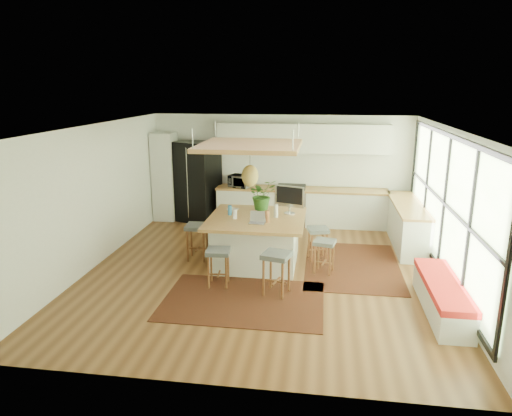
% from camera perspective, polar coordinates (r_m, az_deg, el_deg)
% --- Properties ---
extents(floor, '(7.00, 7.00, 0.00)m').
position_cam_1_polar(floor, '(8.87, 0.82, -7.76)').
color(floor, '#573319').
rests_on(floor, ground).
extents(ceiling, '(7.00, 7.00, 0.00)m').
position_cam_1_polar(ceiling, '(8.22, 0.89, 9.89)').
color(ceiling, white).
rests_on(ceiling, ground).
extents(wall_back, '(6.50, 0.00, 6.50)m').
position_cam_1_polar(wall_back, '(11.85, 3.06, 4.82)').
color(wall_back, silver).
rests_on(wall_back, ground).
extents(wall_front, '(6.50, 0.00, 6.50)m').
position_cam_1_polar(wall_front, '(5.17, -4.23, -8.70)').
color(wall_front, silver).
rests_on(wall_front, ground).
extents(wall_left, '(0.00, 7.00, 7.00)m').
position_cam_1_polar(wall_left, '(9.42, -19.15, 1.38)').
color(wall_left, silver).
rests_on(wall_left, ground).
extents(wall_right, '(0.00, 7.00, 7.00)m').
position_cam_1_polar(wall_right, '(8.66, 22.69, -0.09)').
color(wall_right, silver).
rests_on(wall_right, ground).
extents(window_wall, '(0.10, 6.20, 2.60)m').
position_cam_1_polar(window_wall, '(8.64, 22.53, 0.24)').
color(window_wall, black).
rests_on(window_wall, wall_right).
extents(pantry, '(0.55, 0.60, 2.25)m').
position_cam_1_polar(pantry, '(12.21, -11.06, 3.79)').
color(pantry, silver).
rests_on(pantry, floor).
extents(back_counter_base, '(4.20, 0.60, 0.88)m').
position_cam_1_polar(back_counter_base, '(11.70, 5.53, 0.08)').
color(back_counter_base, silver).
rests_on(back_counter_base, floor).
extents(back_counter_top, '(4.24, 0.64, 0.05)m').
position_cam_1_polar(back_counter_top, '(11.59, 5.59, 2.28)').
color(back_counter_top, olive).
rests_on(back_counter_top, back_counter_base).
extents(backsplash, '(4.20, 0.02, 0.80)m').
position_cam_1_polar(backsplash, '(11.80, 5.72, 4.72)').
color(backsplash, white).
rests_on(backsplash, wall_back).
extents(upper_cabinets, '(4.20, 0.34, 0.70)m').
position_cam_1_polar(upper_cabinets, '(11.52, 5.78, 8.50)').
color(upper_cabinets, silver).
rests_on(upper_cabinets, wall_back).
extents(range, '(0.76, 0.62, 1.00)m').
position_cam_1_polar(range, '(11.70, 4.32, 0.41)').
color(range, '#A5A5AA').
rests_on(range, floor).
extents(right_counter_base, '(0.60, 2.50, 0.88)m').
position_cam_1_polar(right_counter_base, '(10.72, 18.02, -1.99)').
color(right_counter_base, silver).
rests_on(right_counter_base, floor).
extents(right_counter_top, '(0.64, 2.54, 0.05)m').
position_cam_1_polar(right_counter_top, '(10.60, 18.22, 0.39)').
color(right_counter_top, olive).
rests_on(right_counter_top, right_counter_base).
extents(window_bench, '(0.52, 2.00, 0.50)m').
position_cam_1_polar(window_bench, '(7.84, 21.84, -10.06)').
color(window_bench, silver).
rests_on(window_bench, floor).
extents(ceiling_panel, '(1.86, 1.86, 0.80)m').
position_cam_1_polar(ceiling_panel, '(8.74, -0.75, 5.89)').
color(ceiling_panel, olive).
rests_on(ceiling_panel, ceiling).
extents(rug_near, '(2.60, 1.80, 0.01)m').
position_cam_1_polar(rug_near, '(7.74, -1.59, -11.25)').
color(rug_near, black).
rests_on(rug_near, floor).
extents(rug_right, '(1.80, 2.60, 0.01)m').
position_cam_1_polar(rug_right, '(9.31, 11.69, -6.92)').
color(rug_right, black).
rests_on(rug_right, floor).
extents(fridge, '(1.22, 1.09, 2.04)m').
position_cam_1_polar(fridge, '(12.02, -7.21, 2.80)').
color(fridge, black).
rests_on(fridge, floor).
extents(island, '(1.85, 1.85, 0.93)m').
position_cam_1_polar(island, '(9.13, 0.07, -3.96)').
color(island, olive).
rests_on(island, floor).
extents(stool_near_left, '(0.43, 0.43, 0.67)m').
position_cam_1_polar(stool_near_left, '(8.17, -4.62, -7.15)').
color(stool_near_left, '#484D50').
rests_on(stool_near_left, floor).
extents(stool_near_right, '(0.53, 0.53, 0.73)m').
position_cam_1_polar(stool_near_right, '(7.84, 2.52, -8.10)').
color(stool_near_right, '#484D50').
rests_on(stool_near_right, floor).
extents(stool_right_front, '(0.45, 0.45, 0.63)m').
position_cam_1_polar(stool_right_front, '(8.78, 8.36, -5.67)').
color(stool_right_front, '#484D50').
rests_on(stool_right_front, floor).
extents(stool_right_back, '(0.47, 0.47, 0.66)m').
position_cam_1_polar(stool_right_back, '(9.41, 7.57, -4.22)').
color(stool_right_back, '#484D50').
rests_on(stool_right_back, floor).
extents(stool_left_side, '(0.45, 0.45, 0.72)m').
position_cam_1_polar(stool_left_side, '(9.43, -7.19, -4.18)').
color(stool_left_side, '#484D50').
rests_on(stool_left_side, floor).
extents(laptop, '(0.32, 0.34, 0.23)m').
position_cam_1_polar(laptop, '(8.57, 0.13, -1.13)').
color(laptop, '#A5A5AA').
rests_on(laptop, island).
extents(monitor, '(0.66, 0.41, 0.57)m').
position_cam_1_polar(monitor, '(9.21, 4.13, 0.87)').
color(monitor, '#A5A5AA').
rests_on(monitor, island).
extents(microwave, '(0.62, 0.47, 0.37)m').
position_cam_1_polar(microwave, '(11.66, -1.92, 3.47)').
color(microwave, '#A5A5AA').
rests_on(microwave, back_counter_top).
extents(island_plant, '(0.83, 0.84, 0.49)m').
position_cam_1_polar(island_plant, '(9.51, 0.74, 1.25)').
color(island_plant, '#1E4C19').
rests_on(island_plant, island).
extents(island_bowl, '(0.28, 0.28, 0.05)m').
position_cam_1_polar(island_bowl, '(9.42, -2.87, -0.26)').
color(island_bowl, silver).
rests_on(island_bowl, island).
extents(island_bottle_0, '(0.07, 0.07, 0.19)m').
position_cam_1_polar(island_bottle_0, '(9.16, -3.25, -0.28)').
color(island_bottle_0, '#3381CD').
rests_on(island_bottle_0, island).
extents(island_bottle_1, '(0.07, 0.07, 0.19)m').
position_cam_1_polar(island_bottle_1, '(8.89, -2.62, -0.73)').
color(island_bottle_1, white).
rests_on(island_bottle_1, island).
extents(island_bottle_2, '(0.07, 0.07, 0.19)m').
position_cam_1_polar(island_bottle_2, '(8.65, 1.42, -1.16)').
color(island_bottle_2, '#955531').
rests_on(island_bottle_2, island).
extents(island_bottle_3, '(0.07, 0.07, 0.19)m').
position_cam_1_polar(island_bottle_3, '(8.98, 2.33, -0.57)').
color(island_bottle_3, silver).
rests_on(island_bottle_3, island).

